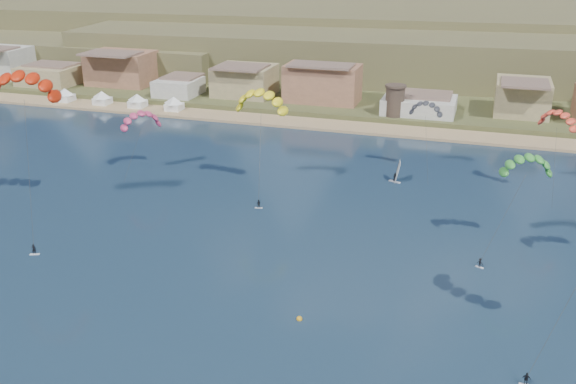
{
  "coord_description": "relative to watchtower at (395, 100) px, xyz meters",
  "views": [
    {
      "loc": [
        28.51,
        -59.19,
        48.16
      ],
      "look_at": [
        0.0,
        32.0,
        10.0
      ],
      "focal_mm": 40.11,
      "sensor_mm": 36.0,
      "label": 1
    }
  ],
  "objects": [
    {
      "name": "foothills",
      "position": [
        17.39,
        118.47,
        2.71
      ],
      "size": [
        940.0,
        210.0,
        18.0
      ],
      "color": "brown",
      "rests_on": "ground"
    },
    {
      "name": "beach_tents",
      "position": [
        -81.25,
        -8.0,
        -2.66
      ],
      "size": [
        43.4,
        6.4,
        5.0
      ],
      "color": "white",
      "rests_on": "ground"
    },
    {
      "name": "watchtower",
      "position": [
        0.0,
        0.0,
        0.0
      ],
      "size": [
        5.82,
        5.82,
        8.6
      ],
      "color": "#47382D",
      "rests_on": "ground"
    },
    {
      "name": "beach",
      "position": [
        -5.0,
        -8.0,
        -6.12
      ],
      "size": [
        2200.0,
        12.0,
        0.9
      ],
      "color": "#A2835D",
      "rests_on": "ground"
    },
    {
      "name": "windsurfer",
      "position": [
        7.42,
        -45.91,
        -4.9
      ],
      "size": [
        2.79,
        2.97,
        4.62
      ],
      "color": "silver",
      "rests_on": "ground"
    },
    {
      "name": "kitesurfer_red",
      "position": [
        -52.63,
        -82.69,
        18.62
      ],
      "size": [
        16.81,
        19.21,
        29.99
      ],
      "color": "silver",
      "rests_on": "ground"
    },
    {
      "name": "distant_kite_orange",
      "position": [
        37.3,
        -43.95,
        9.78
      ],
      "size": [
        8.68,
        7.74,
        18.94
      ],
      "color": "#262626",
      "rests_on": "ground"
    },
    {
      "name": "kitesurfer_green",
      "position": [
        30.92,
        -71.15,
        8.77
      ],
      "size": [
        10.67,
        11.65,
        18.2
      ],
      "color": "silver",
      "rests_on": "ground"
    },
    {
      "name": "distant_kite_pink",
      "position": [
        -46.16,
        -55.63,
        5.96
      ],
      "size": [
        8.82,
        9.26,
        15.7
      ],
      "color": "#262626",
      "rests_on": "ground"
    },
    {
      "name": "town",
      "position": [
        -45.0,
        8.0,
        1.63
      ],
      "size": [
        400.0,
        24.0,
        12.0
      ],
      "color": "beige",
      "rests_on": "ground"
    },
    {
      "name": "distant_kite_dark",
      "position": [
        11.81,
        -38.27,
        8.5
      ],
      "size": [
        7.61,
        5.8,
        17.49
      ],
      "color": "#262626",
      "rests_on": "ground"
    },
    {
      "name": "kitesurfer_yellow",
      "position": [
        -17.91,
        -58.26,
        12.73
      ],
      "size": [
        11.37,
        12.28,
        22.26
      ],
      "color": "silver",
      "rests_on": "ground"
    },
    {
      "name": "ground",
      "position": [
        -5.0,
        -114.0,
        -6.37
      ],
      "size": [
        2400.0,
        2400.0,
        0.0
      ],
      "primitive_type": "plane",
      "color": "black",
      "rests_on": "ground"
    },
    {
      "name": "buoy",
      "position": [
        2.87,
        -102.02,
        -6.23
      ],
      "size": [
        0.8,
        0.8,
        0.8
      ],
      "color": "orange",
      "rests_on": "ground"
    }
  ]
}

